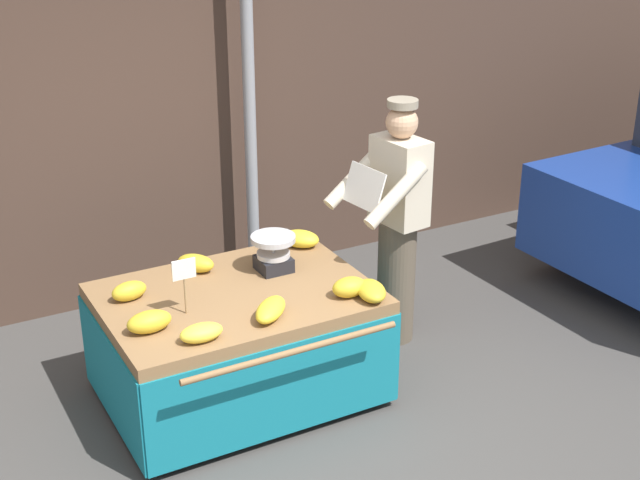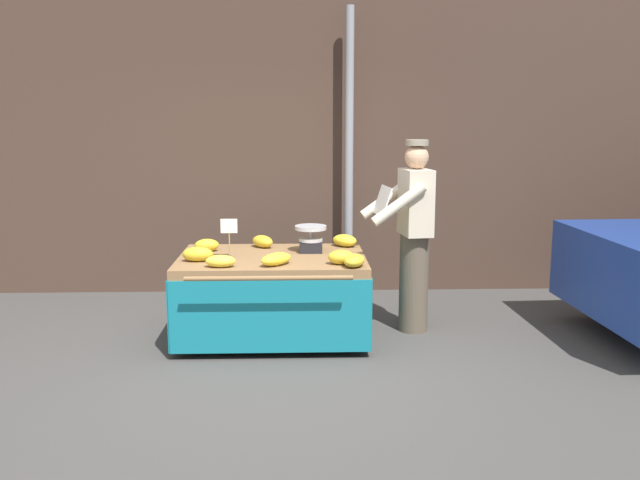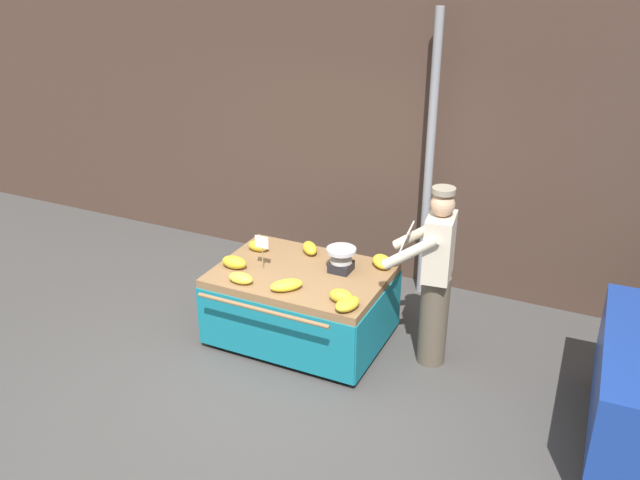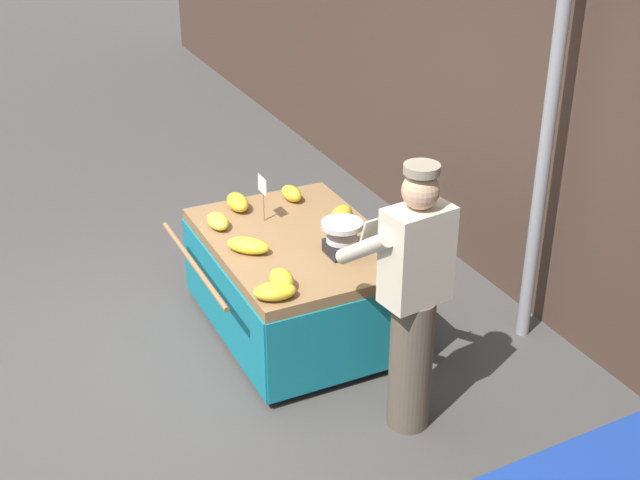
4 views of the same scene
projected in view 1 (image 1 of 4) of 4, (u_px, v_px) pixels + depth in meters
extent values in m
plane|color=#423F3D|center=(310.00, 479.00, 4.98)|extent=(60.00, 60.00, 0.00)
cube|color=#473328|center=(127.00, 32.00, 6.36)|extent=(16.00, 0.24, 3.97)
cylinder|color=gray|center=(249.00, 96.00, 6.60)|extent=(0.09, 0.09, 3.02)
cube|color=olive|center=(236.00, 298.00, 5.45)|extent=(1.60, 1.14, 0.08)
cylinder|color=black|center=(125.00, 379.00, 5.28)|extent=(0.05, 0.68, 0.68)
cylinder|color=#B7B7BC|center=(120.00, 380.00, 5.26)|extent=(0.01, 0.12, 0.12)
cylinder|color=black|center=(339.00, 322.00, 5.91)|extent=(0.05, 0.68, 0.68)
cylinder|color=#B7B7BC|center=(343.00, 321.00, 5.92)|extent=(0.01, 0.12, 0.12)
cylinder|color=#4C4742|center=(208.00, 318.00, 5.99)|extent=(0.05, 0.05, 0.65)
cube|color=#147284|center=(279.00, 392.00, 5.13)|extent=(1.60, 0.02, 0.59)
cube|color=#147284|center=(203.00, 309.00, 6.05)|extent=(1.60, 0.02, 0.59)
cube|color=#147284|center=(111.00, 381.00, 5.24)|extent=(0.02, 1.14, 0.59)
cube|color=#147284|center=(350.00, 317.00, 5.94)|extent=(0.02, 1.14, 0.59)
cylinder|color=olive|center=(293.00, 352.00, 4.84)|extent=(1.28, 0.04, 0.04)
cube|color=black|center=(274.00, 264.00, 5.70)|extent=(0.20, 0.20, 0.09)
cylinder|color=#B7B7BC|center=(273.00, 249.00, 5.66)|extent=(0.02, 0.02, 0.11)
cylinder|color=#B7B7BC|center=(273.00, 239.00, 5.64)|extent=(0.28, 0.28, 0.03)
cylinder|color=#B7B7BC|center=(273.00, 254.00, 5.68)|extent=(0.21, 0.21, 0.03)
cylinder|color=#997A51|center=(185.00, 296.00, 5.15)|extent=(0.01, 0.01, 0.22)
cube|color=white|center=(184.00, 269.00, 5.08)|extent=(0.14, 0.01, 0.12)
ellipsoid|color=gold|center=(349.00, 287.00, 5.37)|extent=(0.22, 0.16, 0.12)
ellipsoid|color=gold|center=(149.00, 322.00, 4.98)|extent=(0.25, 0.14, 0.12)
ellipsoid|color=yellow|center=(300.00, 239.00, 6.04)|extent=(0.30, 0.30, 0.11)
ellipsoid|color=gold|center=(129.00, 291.00, 5.33)|extent=(0.23, 0.15, 0.11)
ellipsoid|color=gold|center=(371.00, 291.00, 5.35)|extent=(0.23, 0.30, 0.10)
ellipsoid|color=gold|center=(196.00, 263.00, 5.68)|extent=(0.26, 0.27, 0.11)
ellipsoid|color=yellow|center=(201.00, 333.00, 4.89)|extent=(0.24, 0.14, 0.10)
ellipsoid|color=yellow|center=(271.00, 310.00, 5.13)|extent=(0.31, 0.31, 0.10)
cylinder|color=brown|center=(396.00, 281.00, 6.24)|extent=(0.26, 0.26, 0.88)
cube|color=beige|center=(400.00, 181.00, 5.95)|extent=(0.28, 0.41, 0.58)
sphere|color=tan|center=(402.00, 122.00, 5.79)|extent=(0.21, 0.21, 0.21)
cylinder|color=gray|center=(403.00, 103.00, 5.74)|extent=(0.20, 0.20, 0.05)
cylinder|color=beige|center=(396.00, 195.00, 5.67)|extent=(0.49, 0.15, 0.37)
cylinder|color=beige|center=(354.00, 177.00, 5.99)|extent=(0.49, 0.15, 0.37)
cube|color=silver|center=(364.00, 187.00, 5.78)|extent=(0.14, 0.35, 0.25)
cylinder|color=black|center=(589.00, 226.00, 7.50)|extent=(0.61, 0.20, 0.60)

